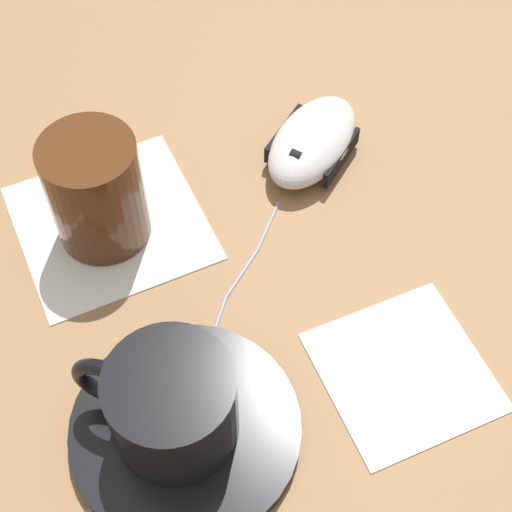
# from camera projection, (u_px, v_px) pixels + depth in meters

# --- Properties ---
(ground_plane) EXTENTS (3.00, 3.00, 0.00)m
(ground_plane) POSITION_uv_depth(u_px,v_px,m) (196.00, 286.00, 0.59)
(ground_plane) COLOR olive
(saucer) EXTENTS (0.15, 0.15, 0.01)m
(saucer) POSITION_uv_depth(u_px,v_px,m) (186.00, 430.00, 0.52)
(saucer) COLOR black
(saucer) RESTS_ON ground
(coffee_cup) EXTENTS (0.11, 0.08, 0.07)m
(coffee_cup) POSITION_uv_depth(u_px,v_px,m) (175.00, 404.00, 0.49)
(coffee_cup) COLOR black
(coffee_cup) RESTS_ON saucer
(computer_mouse) EXTENTS (0.10, 0.12, 0.04)m
(computer_mouse) POSITION_uv_depth(u_px,v_px,m) (312.00, 142.00, 0.65)
(computer_mouse) COLOR silver
(computer_mouse) RESTS_ON ground
(mouse_cable) EXTENTS (0.14, 0.32, 0.00)m
(mouse_cable) POSITION_uv_depth(u_px,v_px,m) (181.00, 378.00, 0.54)
(mouse_cable) COLOR gray
(mouse_cable) RESTS_ON ground
(napkin_under_glass) EXTENTS (0.19, 0.19, 0.00)m
(napkin_under_glass) POSITION_uv_depth(u_px,v_px,m) (110.00, 223.00, 0.62)
(napkin_under_glass) COLOR silver
(napkin_under_glass) RESTS_ON ground
(drinking_glass) EXTENTS (0.07, 0.07, 0.09)m
(drinking_glass) POSITION_uv_depth(u_px,v_px,m) (96.00, 191.00, 0.58)
(drinking_glass) COLOR #4C2814
(drinking_glass) RESTS_ON napkin_under_glass
(napkin_spare) EXTENTS (0.15, 0.15, 0.00)m
(napkin_spare) POSITION_uv_depth(u_px,v_px,m) (404.00, 371.00, 0.55)
(napkin_spare) COLOR white
(napkin_spare) RESTS_ON ground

